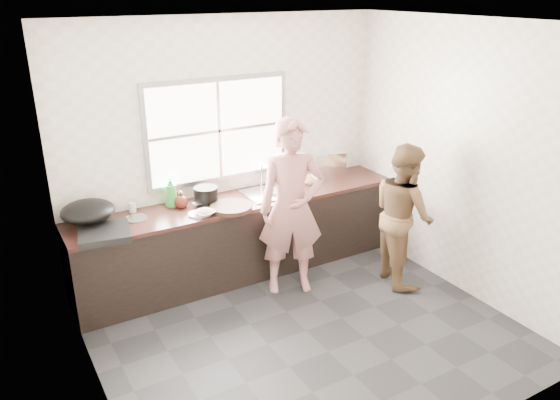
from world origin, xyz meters
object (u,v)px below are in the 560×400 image
plate_food (198,214)px  black_pot (206,195)px  bowl_mince (205,213)px  bowl_crabs (309,180)px  woman (291,213)px  bowl_held (277,191)px  pot_lid_right (136,218)px  person_side (403,214)px  bottle_brown_short (181,200)px  bottle_brown_tall (174,195)px  glass_jar (133,207)px  burner (104,233)px  bottle_green (171,192)px  dish_rack (328,163)px  cutting_board (231,207)px  wok (88,211)px  pot_lid_left (106,231)px

plate_food → black_pot: bearing=51.6°
bowl_mince → bowl_crabs: 1.43m
woman → bowl_held: size_ratio=8.39×
woman → pot_lid_right: woman is taller
person_side → bottle_brown_short: person_side is taller
bottle_brown_short → bottle_brown_tall: bearing=101.7°
plate_food → bottle_brown_tall: (-0.10, 0.39, 0.09)m
glass_jar → burner: (-0.38, -0.44, -0.02)m
bowl_mince → bowl_crabs: bearing=11.3°
bowl_crabs → bottle_green: bottle_green is taller
bowl_held → bottle_brown_short: bottle_brown_short is taller
woman → black_pot: size_ratio=6.88×
bowl_mince → glass_jar: size_ratio=1.91×
dish_rack → pot_lid_right: 2.38m
bowl_held → bottle_green: bottle_green is taller
burner → dish_rack: 2.77m
bottle_green → cutting_board: bearing=-36.5°
woman → wok: size_ratio=3.43×
bowl_mince → dish_rack: bearing=14.0°
bowl_crabs → bowl_held: bearing=-165.9°
bowl_crabs → wok: 2.43m
bottle_brown_tall → pot_lid_right: (-0.45, -0.19, -0.09)m
bottle_brown_short → pot_lid_right: bearing=-173.6°
black_pot → bottle_green: size_ratio=0.75×
bowl_crabs → pot_lid_right: 2.00m
glass_jar → wok: bearing=-162.6°
person_side → glass_jar: size_ratio=15.20×
pot_lid_right → person_side: bearing=-22.2°
bowl_crabs → bottle_brown_short: (-1.52, 0.03, 0.05)m
person_side → black_pot: 2.05m
person_side → pot_lid_left: bearing=87.6°
bottle_brown_tall → pot_lid_left: bearing=-156.6°
black_pot → wok: size_ratio=0.50×
bowl_crabs → bowl_held: 0.52m
bowl_held → plate_food: bowl_held is taller
bowl_mince → bottle_green: bottle_green is taller
wok → pot_lid_left: (0.10, -0.20, -0.15)m
bottle_brown_short → bottle_green: bearing=137.1°
cutting_board → bowl_held: bearing=13.0°
cutting_board → pot_lid_left: cutting_board is taller
bottle_brown_tall → wok: 0.89m
wok → bottle_brown_short: bearing=0.6°
person_side → pot_lid_right: 2.69m
woman → bottle_green: (-0.98, 0.72, 0.18)m
cutting_board → bottle_green: size_ratio=1.29×
bowl_mince → burner: 0.97m
cutting_board → bowl_mince: size_ratio=2.24×
wok → pot_lid_right: wok is taller
bottle_green → bottle_brown_tall: (0.05, 0.06, -0.07)m
dish_rack → person_side: bearing=-65.9°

